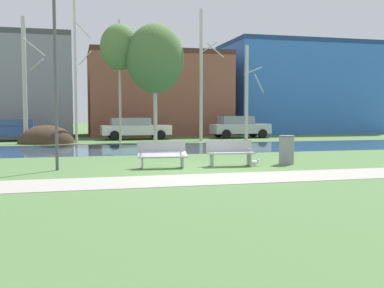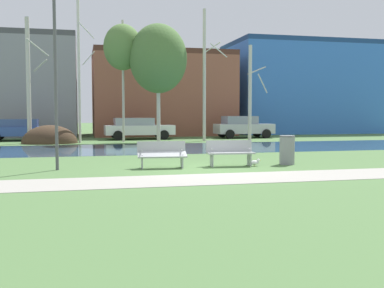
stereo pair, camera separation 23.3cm
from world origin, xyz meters
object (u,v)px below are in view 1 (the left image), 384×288
Objects in this scene: bench_right at (230,152)px; streetlamp at (55,48)px; trash_bin at (287,149)px; parked_sedan_second_white at (134,128)px; seagull at (255,162)px; parked_hatch_third_silver at (239,127)px; bench_left at (162,154)px; parked_van_nearest_blue at (17,129)px.

streetlamp is (-5.68, 0.24, 3.34)m from bench_right.
trash_bin is 0.22× the size of parked_sedan_second_white.
seagull is 7.47m from streetlamp.
parked_hatch_third_silver is (5.58, 16.79, 0.69)m from seagull.
trash_bin is 1.37m from seagull.
parked_sedan_second_white is (1.17, 16.61, 0.31)m from bench_left.
trash_bin is at bearing 0.32° from bench_left.
parked_van_nearest_blue is (-8.75, 16.76, 0.28)m from bench_right.
parked_sedan_second_white is at bearing 94.08° from bench_right.
streetlamp is at bearing -105.34° from parked_sedan_second_white.
streetlamp reaches higher than trash_bin.
trash_bin is 8.44m from streetlamp.
parked_hatch_third_silver is (6.39, 16.59, 0.35)m from bench_right.
streetlamp is 1.21× the size of parked_van_nearest_blue.
parked_hatch_third_silver reaches higher than parked_sedan_second_white.
parked_van_nearest_blue reaches higher than bench_right.
parked_hatch_third_silver is at bearing 75.47° from trash_bin.
bench_right is 2.10m from trash_bin.
bench_left is at bearing -179.68° from trash_bin.
parked_hatch_third_silver reaches higher than trash_bin.
bench_right is (2.36, 0.00, 0.00)m from bench_left.
trash_bin is 2.47× the size of seagull.
trash_bin reaches higher than bench_right.
bench_right is at bearing -179.32° from trash_bin.
streetlamp is (-6.48, 0.44, 3.68)m from seagull.
streetlamp is 1.23× the size of parked_sedan_second_white.
parked_van_nearest_blue is (-10.85, 16.73, 0.23)m from trash_bin.
streetlamp is at bearing 176.09° from seagull.
bench_right is 0.28× the size of streetlamp.
parked_sedan_second_white is (4.49, 16.37, -3.04)m from streetlamp.
seagull is at bearing -170.04° from trash_bin.
parked_van_nearest_blue is 7.57m from parked_sedan_second_white.
bench_right is 17.78m from parked_hatch_third_silver.
trash_bin is 0.21× the size of parked_van_nearest_blue.
parked_van_nearest_blue is (-3.08, 16.52, -3.06)m from streetlamp.
parked_sedan_second_white is at bearing 101.20° from trash_bin.
bench_right is 3.97× the size of seagull.
streetlamp is at bearing 178.40° from trash_bin.
parked_van_nearest_blue reaches higher than seagull.
streetlamp is at bearing -79.44° from parked_van_nearest_blue.
bench_right is at bearing 0.00° from bench_left.
parked_sedan_second_white reaches higher than bench_right.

